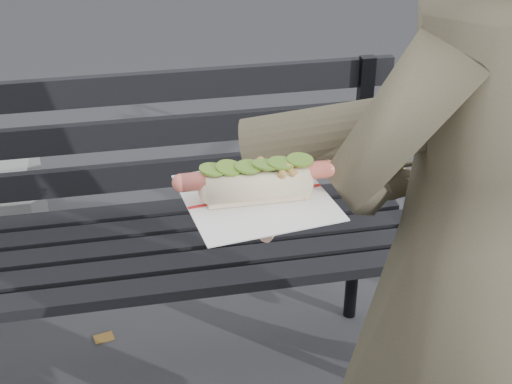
# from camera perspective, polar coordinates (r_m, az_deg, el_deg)

# --- Properties ---
(park_bench) EXTENTS (1.50, 0.44, 0.88)m
(park_bench) POSITION_cam_1_polar(r_m,az_deg,el_deg) (1.92, -10.47, -2.07)
(park_bench) COLOR black
(park_bench) RESTS_ON ground
(person) EXTENTS (0.68, 0.55, 1.61)m
(person) POSITION_cam_1_polar(r_m,az_deg,el_deg) (1.27, 16.21, -5.99)
(person) COLOR #494430
(person) RESTS_ON ground
(held_hotdog) EXTENTS (0.62, 0.30, 0.20)m
(held_hotdog) POSITION_cam_1_polar(r_m,az_deg,el_deg) (1.04, 9.39, 4.14)
(held_hotdog) COLOR #494430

